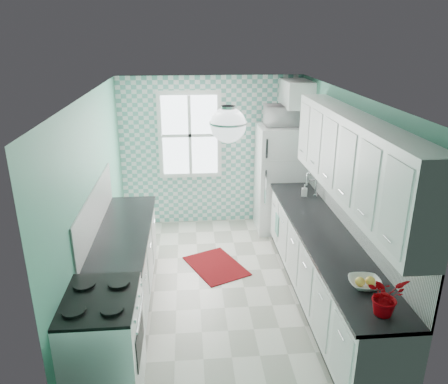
{
  "coord_description": "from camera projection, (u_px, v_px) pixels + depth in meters",
  "views": [
    {
      "loc": [
        -0.39,
        -4.89,
        3.16
      ],
      "look_at": [
        0.05,
        0.25,
        1.25
      ],
      "focal_mm": 35.0,
      "sensor_mm": 36.0,
      "label": 1
    }
  ],
  "objects": [
    {
      "name": "rug",
      "position": [
        216.0,
        266.0,
        6.22
      ],
      "size": [
        0.96,
        1.1,
        0.01
      ],
      "primitive_type": "cube",
      "rotation": [
        0.0,
        0.0,
        0.43
      ],
      "color": "maroon",
      "rests_on": "floor"
    },
    {
      "name": "wall_left",
      "position": [
        94.0,
        203.0,
        5.14
      ],
      "size": [
        0.02,
        4.4,
        2.5
      ],
      "primitive_type": "cube",
      "color": "#55A387",
      "rests_on": "floor"
    },
    {
      "name": "potted_plant",
      "position": [
        385.0,
        296.0,
        3.59
      ],
      "size": [
        0.39,
        0.36,
        0.34
      ],
      "primitive_type": "imported",
      "rotation": [
        0.0,
        0.0,
        0.41
      ],
      "color": "#B10D07",
      "rests_on": "countertop_right"
    },
    {
      "name": "window",
      "position": [
        190.0,
        135.0,
        7.15
      ],
      "size": [
        1.04,
        0.05,
        1.44
      ],
      "color": "white",
      "rests_on": "wall_back"
    },
    {
      "name": "backsplash_left",
      "position": [
        95.0,
        210.0,
        5.09
      ],
      "size": [
        0.02,
        2.15,
        0.51
      ],
      "primitive_type": "cube",
      "color": "white",
      "rests_on": "wall_left"
    },
    {
      "name": "backsplash_right",
      "position": [
        353.0,
        212.0,
        5.03
      ],
      "size": [
        0.02,
        3.6,
        0.51
      ],
      "primitive_type": "cube",
      "color": "white",
      "rests_on": "wall_right"
    },
    {
      "name": "countertop_right",
      "position": [
        325.0,
        235.0,
        5.1
      ],
      "size": [
        0.63,
        3.6,
        0.04
      ],
      "primitive_type": "cube",
      "color": "black",
      "rests_on": "base_cabinets_right"
    },
    {
      "name": "sink",
      "position": [
        302.0,
        199.0,
        6.16
      ],
      "size": [
        0.53,
        0.44,
        0.53
      ],
      "rotation": [
        0.0,
        0.0,
        0.05
      ],
      "color": "silver",
      "rests_on": "countertop_right"
    },
    {
      "name": "accent_wall",
      "position": [
        211.0,
        152.0,
        7.31
      ],
      "size": [
        3.0,
        0.01,
        2.5
      ],
      "primitive_type": "cube",
      "color": "#66AFA1",
      "rests_on": "wall_back"
    },
    {
      "name": "base_cabinets_right",
      "position": [
        323.0,
        270.0,
        5.26
      ],
      "size": [
        0.6,
        3.6,
        0.9
      ],
      "primitive_type": "cube",
      "color": "white",
      "rests_on": "floor"
    },
    {
      "name": "microwave",
      "position": [
        283.0,
        115.0,
        6.8
      ],
      "size": [
        0.58,
        0.39,
        0.32
      ],
      "primitive_type": "imported",
      "rotation": [
        0.0,
        0.0,
        3.14
      ],
      "color": "white",
      "rests_on": "fridge"
    },
    {
      "name": "stove",
      "position": [
        103.0,
        344.0,
        3.91
      ],
      "size": [
        0.66,
        0.83,
        1.0
      ],
      "rotation": [
        0.0,
        0.0,
        0.06
      ],
      "color": "silver",
      "rests_on": "floor"
    },
    {
      "name": "soap_bottle",
      "position": [
        304.0,
        190.0,
        6.21
      ],
      "size": [
        0.09,
        0.09,
        0.17
      ],
      "primitive_type": "imported",
      "rotation": [
        0.0,
        0.0,
        -0.22
      ],
      "color": "#A0B7CA",
      "rests_on": "countertop_right"
    },
    {
      "name": "ceiling",
      "position": [
        221.0,
        93.0,
        4.82
      ],
      "size": [
        3.0,
        4.4,
        0.02
      ],
      "primitive_type": "cube",
      "color": "white",
      "rests_on": "wall_back"
    },
    {
      "name": "countertop_left",
      "position": [
        123.0,
        230.0,
        5.21
      ],
      "size": [
        0.63,
        2.15,
        0.04
      ],
      "primitive_type": "cube",
      "color": "black",
      "rests_on": "base_cabinets_left"
    },
    {
      "name": "ceiling_light",
      "position": [
        228.0,
        125.0,
        4.14
      ],
      "size": [
        0.34,
        0.34,
        0.35
      ],
      "color": "silver",
      "rests_on": "ceiling"
    },
    {
      "name": "wall_back",
      "position": [
        211.0,
        152.0,
        7.33
      ],
      "size": [
        3.0,
        0.02,
        2.5
      ],
      "primitive_type": "cube",
      "color": "#55A387",
      "rests_on": "floor"
    },
    {
      "name": "base_cabinets_left",
      "position": [
        125.0,
        265.0,
        5.38
      ],
      "size": [
        0.6,
        2.15,
        0.9
      ],
      "primitive_type": "cube",
      "color": "white",
      "rests_on": "floor"
    },
    {
      "name": "dish_towel",
      "position": [
        277.0,
        224.0,
        6.43
      ],
      "size": [
        0.06,
        0.2,
        0.31
      ],
      "primitive_type": "cube",
      "rotation": [
        0.0,
        0.0,
        -0.21
      ],
      "color": "teal",
      "rests_on": "base_cabinets_right"
    },
    {
      "name": "upper_cabinet_fridge",
      "position": [
        296.0,
        93.0,
        6.73
      ],
      "size": [
        0.4,
        0.74,
        0.4
      ],
      "primitive_type": "cube",
      "color": "white",
      "rests_on": "wall_right"
    },
    {
      "name": "fridge",
      "position": [
        280.0,
        178.0,
        7.16
      ],
      "size": [
        0.77,
        0.76,
        1.76
      ],
      "rotation": [
        0.0,
        0.0,
        -0.01
      ],
      "color": "silver",
      "rests_on": "floor"
    },
    {
      "name": "floor",
      "position": [
        222.0,
        289.0,
        5.7
      ],
      "size": [
        3.0,
        4.4,
        0.02
      ],
      "primitive_type": "cube",
      "color": "silver",
      "rests_on": "ground"
    },
    {
      "name": "upper_cabinets_right",
      "position": [
        353.0,
        158.0,
        4.58
      ],
      "size": [
        0.33,
        3.2,
        0.9
      ],
      "primitive_type": "cube",
      "color": "white",
      "rests_on": "wall_right"
    },
    {
      "name": "fruit_bowl",
      "position": [
        365.0,
        283.0,
        4.02
      ],
      "size": [
        0.33,
        0.33,
        0.07
      ],
      "primitive_type": "imported",
      "rotation": [
        0.0,
        0.0,
        -0.13
      ],
      "color": "white",
      "rests_on": "countertop_right"
    },
    {
      "name": "wall_front",
      "position": [
        246.0,
        308.0,
        3.2
      ],
      "size": [
        3.0,
        0.02,
        2.5
      ],
      "primitive_type": "cube",
      "color": "#55A387",
      "rests_on": "floor"
    },
    {
      "name": "wall_right",
      "position": [
        343.0,
        196.0,
        5.38
      ],
      "size": [
        0.02,
        4.4,
        2.5
      ],
      "primitive_type": "cube",
      "color": "#55A387",
      "rests_on": "floor"
    }
  ]
}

